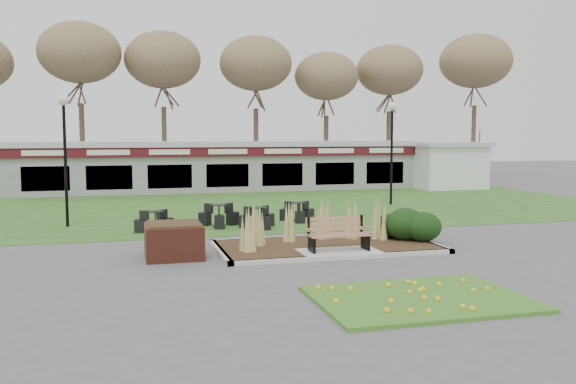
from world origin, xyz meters
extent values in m
plane|color=#515154|center=(0.00, 0.00, 0.00)|extent=(100.00, 100.00, 0.00)
cube|color=#26591C|center=(0.00, 12.00, 0.01)|extent=(34.00, 16.00, 0.02)
cube|color=#346B1E|center=(0.00, -4.60, 0.04)|extent=(4.20, 3.00, 0.08)
cube|color=#342015|center=(0.00, 1.20, 0.06)|extent=(6.22, 3.22, 0.12)
cube|color=#B7B7B2|center=(0.00, -0.41, 0.06)|extent=(6.40, 0.18, 0.12)
cube|color=#B7B7B2|center=(0.00, 2.81, 0.06)|extent=(6.40, 0.18, 0.12)
cube|color=#B7B7B2|center=(-3.11, 1.20, 0.06)|extent=(0.18, 3.40, 0.12)
cube|color=#B7B7B2|center=(3.11, 1.20, 0.06)|extent=(0.18, 3.40, 0.12)
cube|color=#B7B7B2|center=(0.00, 0.15, 0.07)|extent=(2.20, 1.20, 0.13)
cone|color=#A39451|center=(-1.90, 1.60, 0.70)|extent=(0.36, 0.36, 1.15)
cone|color=#A39451|center=(-0.90, 2.00, 0.70)|extent=(0.36, 0.36, 1.15)
cone|color=#A39451|center=(0.20, 2.20, 0.70)|extent=(0.36, 0.36, 1.15)
cone|color=#A39451|center=(1.10, 2.00, 0.70)|extent=(0.36, 0.36, 1.15)
cone|color=#A39451|center=(1.90, 1.60, 0.70)|extent=(0.36, 0.36, 1.15)
cone|color=#A39451|center=(-2.40, 0.80, 0.70)|extent=(0.36, 0.36, 1.15)
ellipsoid|color=black|center=(2.60, 1.40, 0.59)|extent=(1.21, 1.10, 0.99)
ellipsoid|color=black|center=(3.00, 1.00, 0.54)|extent=(1.10, 1.00, 0.90)
ellipsoid|color=black|center=(2.90, 1.90, 0.53)|extent=(1.06, 0.96, 0.86)
ellipsoid|color=black|center=(2.30, 1.90, 0.48)|extent=(0.92, 0.84, 0.76)
cube|color=#936342|center=(0.00, 0.15, 0.56)|extent=(1.70, 0.57, 0.04)
cube|color=#936342|center=(0.00, 0.46, 0.84)|extent=(1.70, 0.13, 0.44)
cube|color=black|center=(-0.78, 0.15, 0.34)|extent=(0.06, 0.55, 0.42)
cube|color=black|center=(0.78, 0.15, 0.34)|extent=(0.06, 0.55, 0.42)
cube|color=black|center=(-0.78, 0.45, 0.81)|extent=(0.06, 0.06, 0.50)
cube|color=black|center=(0.78, 0.45, 0.81)|extent=(0.06, 0.06, 0.50)
cube|color=#936342|center=(-0.82, 0.13, 0.74)|extent=(0.05, 0.50, 0.04)
cube|color=#936342|center=(0.82, 0.13, 0.74)|extent=(0.05, 0.50, 0.04)
cube|color=brown|center=(-4.40, 1.00, 0.45)|extent=(1.50, 1.50, 0.90)
cube|color=#342015|center=(-4.40, 1.00, 0.92)|extent=(1.40, 1.40, 0.06)
cube|color=gray|center=(0.00, 20.00, 1.30)|extent=(24.00, 3.00, 2.60)
cube|color=#4B1018|center=(0.00, 18.45, 2.35)|extent=(24.00, 0.18, 0.55)
cube|color=silver|center=(0.00, 20.00, 2.75)|extent=(24.60, 3.40, 0.30)
cube|color=silver|center=(0.00, 18.34, 2.35)|extent=(22.00, 0.02, 0.28)
cube|color=black|center=(0.00, 18.55, 1.00)|extent=(22.00, 0.10, 1.30)
cube|color=white|center=(13.50, 18.00, 1.30)|extent=(4.00, 3.00, 2.60)
cube|color=silver|center=(13.50, 18.00, 2.70)|extent=(4.40, 3.40, 0.25)
cylinder|color=#47382B|center=(-9.00, 28.00, 2.59)|extent=(0.36, 0.36, 5.17)
ellipsoid|color=brown|center=(-9.00, 28.00, 8.39)|extent=(5.24, 5.24, 3.93)
cylinder|color=#47382B|center=(-3.00, 28.00, 2.59)|extent=(0.36, 0.36, 5.17)
ellipsoid|color=brown|center=(-3.00, 28.00, 8.39)|extent=(5.24, 5.24, 3.93)
cylinder|color=#47382B|center=(3.00, 28.00, 2.59)|extent=(0.36, 0.36, 5.17)
ellipsoid|color=brown|center=(3.00, 28.00, 8.39)|extent=(5.24, 5.24, 3.93)
cylinder|color=#47382B|center=(9.00, 28.00, 2.59)|extent=(0.36, 0.36, 5.17)
ellipsoid|color=brown|center=(9.00, 28.00, 8.39)|extent=(5.24, 5.24, 3.93)
cylinder|color=#47382B|center=(15.00, 28.00, 2.59)|extent=(0.36, 0.36, 5.17)
ellipsoid|color=brown|center=(15.00, 28.00, 8.39)|extent=(5.24, 5.24, 3.93)
cylinder|color=#47382B|center=(21.00, 28.00, 2.59)|extent=(0.36, 0.36, 5.17)
ellipsoid|color=brown|center=(21.00, 28.00, 8.39)|extent=(5.24, 5.24, 3.93)
cylinder|color=black|center=(-7.64, 7.53, 2.17)|extent=(0.11, 0.11, 4.34)
sphere|color=white|center=(-7.64, 7.53, 4.51)|extent=(0.39, 0.39, 0.39)
cylinder|color=black|center=(6.47, 10.85, 2.21)|extent=(0.11, 0.11, 4.42)
sphere|color=white|center=(6.47, 10.85, 4.60)|extent=(0.40, 0.40, 0.40)
cylinder|color=black|center=(-2.39, 6.13, 0.04)|extent=(0.46, 0.46, 0.03)
cylinder|color=black|center=(-2.39, 6.13, 0.41)|extent=(0.05, 0.05, 0.75)
cylinder|color=black|center=(-2.39, 6.13, 0.80)|extent=(0.63, 0.63, 0.03)
cube|color=black|center=(-1.86, 6.36, 0.26)|extent=(0.47, 0.47, 0.48)
cube|color=black|center=(-2.85, 6.48, 0.26)|extent=(0.50, 0.50, 0.48)
cube|color=black|center=(-2.46, 5.56, 0.26)|extent=(0.40, 0.40, 0.48)
cylinder|color=black|center=(-4.66, 5.31, 0.03)|extent=(0.42, 0.42, 0.03)
cylinder|color=black|center=(-4.66, 5.31, 0.38)|extent=(0.05, 0.05, 0.69)
cylinder|color=black|center=(-4.66, 5.31, 0.73)|extent=(0.58, 0.58, 0.02)
cube|color=black|center=(-4.26, 5.66, 0.24)|extent=(0.46, 0.46, 0.44)
cube|color=black|center=(-5.16, 5.48, 0.24)|extent=(0.42, 0.42, 0.44)
cube|color=black|center=(-4.56, 4.79, 0.24)|extent=(0.38, 0.38, 0.44)
cylinder|color=black|center=(-1.07, 5.45, 0.03)|extent=(0.43, 0.43, 0.03)
cylinder|color=black|center=(-1.07, 5.45, 0.38)|extent=(0.05, 0.05, 0.70)
cylinder|color=black|center=(-1.07, 5.45, 0.74)|extent=(0.58, 0.58, 0.02)
cube|color=black|center=(-0.66, 5.79, 0.24)|extent=(0.46, 0.46, 0.45)
cube|color=black|center=(-1.57, 5.64, 0.24)|extent=(0.43, 0.43, 0.45)
cube|color=black|center=(-0.99, 4.92, 0.24)|extent=(0.38, 0.38, 0.45)
cylinder|color=black|center=(0.71, 6.67, 0.03)|extent=(0.42, 0.42, 0.03)
cylinder|color=black|center=(0.71, 6.67, 0.37)|extent=(0.05, 0.05, 0.69)
cylinder|color=black|center=(0.71, 6.67, 0.73)|extent=(0.57, 0.57, 0.02)
cube|color=black|center=(1.19, 6.87, 0.24)|extent=(0.43, 0.43, 0.44)
cube|color=black|center=(0.29, 6.99, 0.24)|extent=(0.46, 0.46, 0.44)
cube|color=black|center=(0.64, 6.15, 0.24)|extent=(0.36, 0.36, 0.44)
cylinder|color=black|center=(15.69, 18.00, 1.10)|extent=(0.06, 0.06, 2.20)
imported|color=#3557BB|center=(15.69, 18.00, 1.56)|extent=(2.00, 2.04, 1.80)
imported|color=black|center=(-8.64, 21.00, 0.80)|extent=(5.12, 3.29, 1.59)
camera|label=1|loc=(-5.66, -15.40, 3.32)|focal=38.00mm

